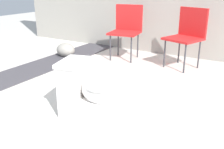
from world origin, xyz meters
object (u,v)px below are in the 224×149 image
Objects in this scene: toilet at (96,92)px; boulder_near at (66,50)px; folding_chair_left at (127,26)px; folding_chair_middle at (188,31)px.

toilet is 2.20× the size of boulder_near.
folding_chair_left is 0.97m from folding_chair_middle.
folding_chair_left is at bearing 94.56° from toilet.
folding_chair_left is at bearing 28.17° from boulder_near.
boulder_near is (-0.88, -0.47, -0.40)m from folding_chair_left.
folding_chair_middle is 1.95m from boulder_near.
folding_chair_left and folding_chair_middle have the same top height.
folding_chair_left reaches higher than boulder_near.
folding_chair_middle is at bearing 14.56° from boulder_near.
folding_chair_left is at bearing -70.78° from folding_chair_middle.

